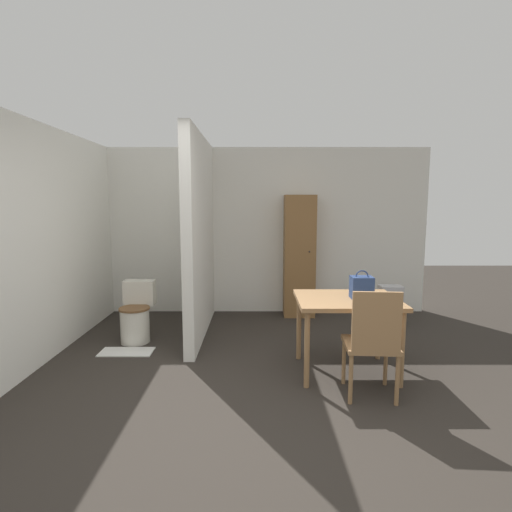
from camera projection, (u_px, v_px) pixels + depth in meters
ground_plane at (245, 434)px, 2.91m from camera, size 16.00×16.00×0.00m
wall_back at (250, 231)px, 6.12m from camera, size 5.30×0.12×2.50m
wall_left at (48, 242)px, 4.39m from camera, size 0.12×4.34×2.50m
partition_wall at (198, 237)px, 5.06m from camera, size 0.12×2.01×2.50m
dining_table at (345, 307)px, 3.91m from camera, size 0.98×0.80×0.75m
wooden_chair at (370, 340)px, 3.38m from camera, size 0.47×0.47×0.96m
toilet at (134, 315)px, 4.86m from camera, size 0.38×0.51×0.72m
handbag at (360, 287)px, 3.87m from camera, size 0.21×0.16×0.28m
wooden_cabinet at (297, 256)px, 5.91m from camera, size 0.45×0.39×1.79m
bath_mat at (125, 352)px, 4.49m from camera, size 0.59×0.28×0.01m
space_heater at (388, 306)px, 5.42m from camera, size 0.30×0.21×0.57m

